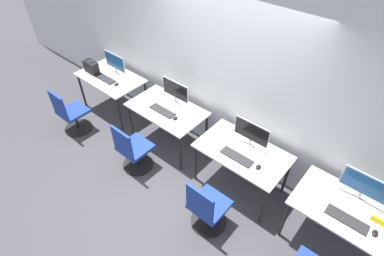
{
  "coord_description": "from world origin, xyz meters",
  "views": [
    {
      "loc": [
        2.0,
        -2.2,
        3.64
      ],
      "look_at": [
        0.0,
        0.15,
        0.88
      ],
      "focal_mm": 28.0,
      "sensor_mm": 36.0,
      "label": 1
    }
  ],
  "objects": [
    {
      "name": "ground_plane",
      "position": [
        0.0,
        0.0,
        0.0
      ],
      "size": [
        20.0,
        20.0,
        0.0
      ],
      "primitive_type": "plane",
      "color": "#3D3D42"
    },
    {
      "name": "wall_back",
      "position": [
        0.0,
        0.86,
        1.4
      ],
      "size": [
        12.0,
        0.05,
        2.8
      ],
      "color": "silver",
      "rests_on": "ground_plane"
    },
    {
      "name": "desk_far_left",
      "position": [
        -2.13,
        0.37,
        0.66
      ],
      "size": [
        1.22,
        0.73,
        0.73
      ],
      "color": "silver",
      "rests_on": "ground_plane"
    },
    {
      "name": "monitor_far_left",
      "position": [
        -2.13,
        0.53,
        0.95
      ],
      "size": [
        0.52,
        0.16,
        0.39
      ],
      "color": "#B2B2B7",
      "rests_on": "desk_far_left"
    },
    {
      "name": "keyboard_far_left",
      "position": [
        -2.13,
        0.26,
        0.74
      ],
      "size": [
        0.45,
        0.15,
        0.02
      ],
      "color": "#262628",
      "rests_on": "desk_far_left"
    },
    {
      "name": "mouse_far_left",
      "position": [
        -1.83,
        0.27,
        0.75
      ],
      "size": [
        0.06,
        0.09,
        0.03
      ],
      "color": "black",
      "rests_on": "desk_far_left"
    },
    {
      "name": "office_chair_far_left",
      "position": [
        -2.2,
        -0.5,
        0.35
      ],
      "size": [
        0.48,
        0.48,
        0.87
      ],
      "color": "black",
      "rests_on": "ground_plane"
    },
    {
      "name": "desk_left",
      "position": [
        -0.71,
        0.37,
        0.66
      ],
      "size": [
        1.22,
        0.73,
        0.73
      ],
      "color": "silver",
      "rests_on": "ground_plane"
    },
    {
      "name": "monitor_left",
      "position": [
        -0.71,
        0.58,
        0.95
      ],
      "size": [
        0.52,
        0.16,
        0.39
      ],
      "color": "#B2B2B7",
      "rests_on": "desk_left"
    },
    {
      "name": "keyboard_left",
      "position": [
        -0.71,
        0.27,
        0.74
      ],
      "size": [
        0.45,
        0.15,
        0.02
      ],
      "color": "#262628",
      "rests_on": "desk_left"
    },
    {
      "name": "mouse_left",
      "position": [
        -0.43,
        0.26,
        0.75
      ],
      "size": [
        0.06,
        0.09,
        0.03
      ],
      "color": "black",
      "rests_on": "desk_left"
    },
    {
      "name": "office_chair_left",
      "position": [
        -0.72,
        -0.39,
        0.35
      ],
      "size": [
        0.48,
        0.48,
        0.87
      ],
      "color": "black",
      "rests_on": "ground_plane"
    },
    {
      "name": "desk_right",
      "position": [
        0.71,
        0.37,
        0.66
      ],
      "size": [
        1.22,
        0.73,
        0.73
      ],
      "color": "silver",
      "rests_on": "ground_plane"
    },
    {
      "name": "monitor_right",
      "position": [
        0.71,
        0.52,
        0.95
      ],
      "size": [
        0.52,
        0.16,
        0.39
      ],
      "color": "#B2B2B7",
      "rests_on": "desk_right"
    },
    {
      "name": "keyboard_right",
      "position": [
        0.71,
        0.22,
        0.74
      ],
      "size": [
        0.45,
        0.15,
        0.02
      ],
      "color": "#262628",
      "rests_on": "desk_right"
    },
    {
      "name": "mouse_right",
      "position": [
        1.02,
        0.24,
        0.75
      ],
      "size": [
        0.06,
        0.09,
        0.03
      ],
      "color": "black",
      "rests_on": "desk_right"
    },
    {
      "name": "office_chair_right",
      "position": [
        0.76,
        -0.45,
        0.35
      ],
      "size": [
        0.48,
        0.48,
        0.87
      ],
      "color": "black",
      "rests_on": "ground_plane"
    },
    {
      "name": "desk_far_right",
      "position": [
        2.13,
        0.37,
        0.66
      ],
      "size": [
        1.22,
        0.73,
        0.73
      ],
      "color": "silver",
      "rests_on": "ground_plane"
    },
    {
      "name": "monitor_far_right",
      "position": [
        2.13,
        0.59,
        0.95
      ],
      "size": [
        0.52,
        0.16,
        0.39
      ],
      "color": "#B2B2B7",
      "rests_on": "desk_far_right"
    },
    {
      "name": "keyboard_far_right",
      "position": [
        2.13,
        0.23,
        0.74
      ],
      "size": [
        0.45,
        0.15,
        0.02
      ],
      "color": "#262628",
      "rests_on": "desk_far_right"
    },
    {
      "name": "mouse_far_right",
      "position": [
        2.42,
        0.25,
        0.75
      ],
      "size": [
        0.06,
        0.09,
        0.03
      ],
      "color": "black",
      "rests_on": "desk_far_right"
    },
    {
      "name": "handbag",
      "position": [
        -2.5,
        0.26,
        0.85
      ],
      "size": [
        0.3,
        0.18,
        0.25
      ],
      "color": "black",
      "rests_on": "desk_far_left"
    },
    {
      "name": "placard_far_right",
      "position": [
        2.4,
        0.4,
        0.77
      ],
      "size": [
        0.16,
        0.03,
        0.08
      ],
      "color": "yellow",
      "rests_on": "desk_far_right"
    }
  ]
}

